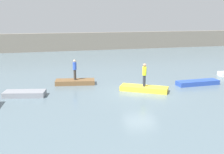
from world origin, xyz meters
name	(u,v)px	position (x,y,z in m)	size (l,w,h in m)	color
ground_plane	(140,92)	(0.00, 0.00, 0.00)	(120.00, 120.00, 0.00)	slate
embankment_wall	(83,41)	(0.00, 27.88, 1.53)	(80.00, 1.20, 3.05)	gray
rowboat_grey	(25,94)	(-8.69, 1.26, 0.20)	(3.00, 1.22, 0.40)	gray
rowboat_brown	(75,82)	(-4.57, 3.94, 0.20)	(3.39, 1.27, 0.39)	brown
rowboat_yellow	(144,89)	(0.42, 0.25, 0.20)	(3.74, 1.18, 0.39)	gold
rowboat_blue	(198,83)	(5.66, 0.87, 0.19)	(3.79, 1.02, 0.39)	#2B4CAD
person_hiviz_shirt	(144,74)	(0.42, 0.25, 1.42)	(0.32, 0.32, 1.83)	#232838
person_blue_shirt	(75,69)	(-4.57, 3.94, 1.38)	(0.32, 0.32, 1.78)	#38332D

